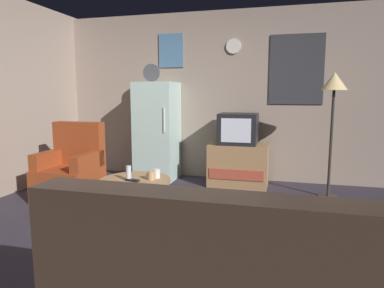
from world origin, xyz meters
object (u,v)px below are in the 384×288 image
tv_stand (239,165)px  mug_ceramic_tan (151,175)px  remote_control (132,180)px  armchair (71,172)px  crt_tv (238,129)px  mug_ceramic_white (157,173)px  standing_lamp (334,91)px  fridge (157,131)px  wine_glass (129,173)px  coffee_table (136,201)px

tv_stand → mug_ceramic_tan: size_ratio=9.33×
tv_stand → remote_control: (-0.82, -1.85, 0.17)m
tv_stand → armchair: armchair is taller
armchair → remote_control: bearing=-30.3°
crt_tv → mug_ceramic_white: crt_tv is taller
crt_tv → standing_lamp: standing_lamp is taller
fridge → remote_control: size_ratio=11.80×
wine_glass → tv_stand: bearing=64.7°
coffee_table → crt_tv: bearing=65.2°
tv_stand → mug_ceramic_white: 1.78m
standing_lamp → mug_ceramic_tan: bearing=-142.2°
fridge → wine_glass: fridge is taller
tv_stand → mug_ceramic_tan: tv_stand is taller
tv_stand → standing_lamp: bearing=-14.2°
standing_lamp → coffee_table: size_ratio=2.21×
tv_stand → armchair: size_ratio=0.87×
standing_lamp → remote_control: 2.69m
tv_stand → armchair: (-1.99, -1.17, 0.03)m
remote_control → armchair: 1.36m
crt_tv → mug_ceramic_tan: crt_tv is taller
tv_stand → crt_tv: crt_tv is taller
fridge → armchair: (-0.71, -1.25, -0.42)m
mug_ceramic_white → armchair: 1.45m
fridge → crt_tv: fridge is taller
crt_tv → standing_lamp: (1.21, -0.30, 0.53)m
wine_glass → mug_ceramic_tan: wine_glass is taller
fridge → remote_control: fridge is taller
crt_tv → remote_control: size_ratio=3.60×
coffee_table → armchair: 1.31m
standing_lamp → coffee_table: (-2.03, -1.46, -1.13)m
fridge → standing_lamp: 2.58m
tv_stand → wine_glass: (-0.87, -1.83, 0.23)m
crt_tv → armchair: (-1.97, -1.17, -0.49)m
tv_stand → mug_ceramic_tan: (-0.66, -1.75, 0.20)m
standing_lamp → wine_glass: bearing=-143.5°
coffee_table → mug_ceramic_white: 0.35m
mug_ceramic_white → crt_tv: bearing=69.4°
crt_tv → standing_lamp: bearing=-14.0°
fridge → tv_stand: (1.28, -0.08, -0.45)m
wine_glass → mug_ceramic_white: size_ratio=1.67×
standing_lamp → mug_ceramic_white: size_ratio=17.67×
wine_glass → armchair: armchair is taller
mug_ceramic_tan → wine_glass: bearing=-157.3°
standing_lamp → coffee_table: standing_lamp is taller
fridge → mug_ceramic_white: (0.65, -1.73, -0.25)m
crt_tv → wine_glass: crt_tv is taller
standing_lamp → remote_control: size_ratio=10.60×
standing_lamp → fridge: bearing=171.3°
tv_stand → remote_control: size_ratio=5.60×
armchair → mug_ceramic_white: bearing=-19.8°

